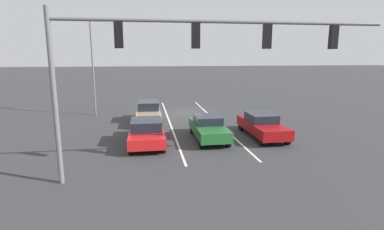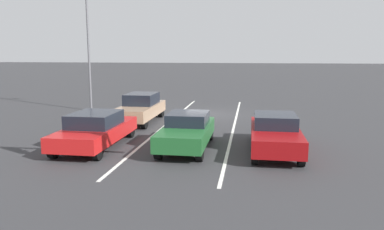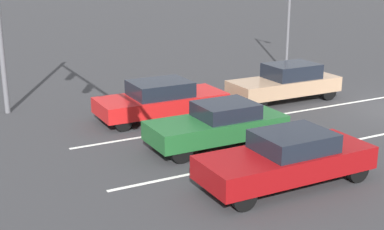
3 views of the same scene
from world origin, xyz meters
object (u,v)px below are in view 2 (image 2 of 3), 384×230
(car_darkgreen_midlane_front, at_px, (187,131))
(car_tan_rightlane_second, at_px, (141,108))
(car_maroon_leftlane_front, at_px, (275,133))
(car_red_rightlane_front, at_px, (96,129))
(street_lamp_right_shoulder, at_px, (91,41))

(car_darkgreen_midlane_front, bearing_deg, car_tan_rightlane_second, -56.67)
(car_darkgreen_midlane_front, height_order, car_tan_rightlane_second, car_tan_rightlane_second)
(car_maroon_leftlane_front, height_order, car_red_rightlane_front, car_maroon_leftlane_front)
(car_red_rightlane_front, distance_m, car_darkgreen_midlane_front, 3.67)
(car_darkgreen_midlane_front, bearing_deg, car_maroon_leftlane_front, -178.47)
(car_maroon_leftlane_front, bearing_deg, car_red_rightlane_front, 3.23)
(car_maroon_leftlane_front, xyz_separation_m, car_darkgreen_midlane_front, (3.39, 0.09, -0.01))
(car_maroon_leftlane_front, height_order, car_tan_rightlane_second, car_tan_rightlane_second)
(car_maroon_leftlane_front, bearing_deg, car_darkgreen_midlane_front, 1.53)
(car_darkgreen_midlane_front, distance_m, street_lamp_right_shoulder, 12.17)
(car_darkgreen_midlane_front, bearing_deg, street_lamp_right_shoulder, -48.49)
(car_maroon_leftlane_front, height_order, street_lamp_right_shoulder, street_lamp_right_shoulder)
(car_red_rightlane_front, bearing_deg, car_tan_rightlane_second, -91.79)
(car_tan_rightlane_second, height_order, street_lamp_right_shoulder, street_lamp_right_shoulder)
(street_lamp_right_shoulder, bearing_deg, car_darkgreen_midlane_front, 131.51)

